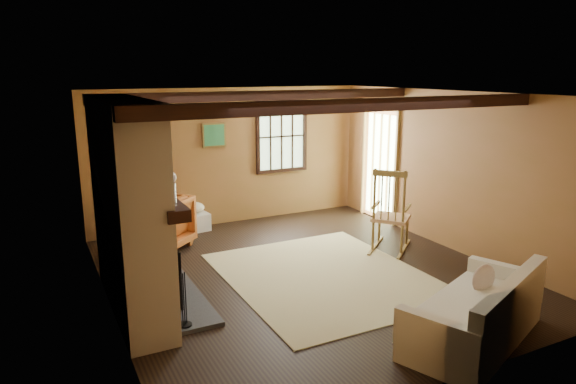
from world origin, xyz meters
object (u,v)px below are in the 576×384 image
rocking_chair (390,216)px  armchair (156,224)px  laundry_basket (193,222)px  sofa (479,317)px  fireplace (131,216)px

rocking_chair → armchair: (-3.18, 1.62, -0.12)m
armchair → laundry_basket: bearing=179.6°
sofa → laundry_basket: size_ratio=4.01×
rocking_chair → armchair: bearing=22.5°
rocking_chair → laundry_basket: (-2.40, 2.29, -0.39)m
rocking_chair → armchair: size_ratio=1.40×
fireplace → armchair: fireplace is taller
fireplace → sofa: 3.86m
rocking_chair → laundry_basket: size_ratio=2.56×
rocking_chair → laundry_basket: 3.34m
laundry_basket → armchair: size_ratio=0.55×
fireplace → laundry_basket: fireplace is taller
rocking_chair → sofa: (-0.90, -2.61, -0.27)m
sofa → armchair: bearing=96.3°
fireplace → laundry_basket: (1.44, 2.55, -0.95)m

